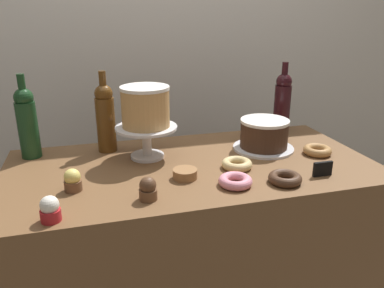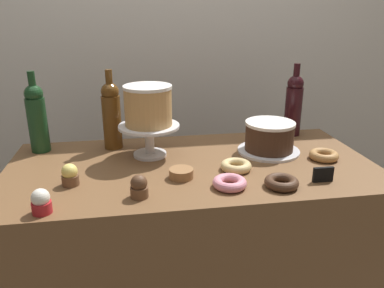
% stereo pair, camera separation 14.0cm
% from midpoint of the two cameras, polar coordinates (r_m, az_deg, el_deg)
% --- Properties ---
extents(back_wall, '(6.00, 0.05, 2.60)m').
position_cam_midpoint_polar(back_wall, '(2.23, -8.33, 14.50)').
color(back_wall, silver).
rests_on(back_wall, ground_plane).
extents(display_counter, '(1.37, 0.68, 0.94)m').
position_cam_midpoint_polar(display_counter, '(1.66, -2.53, -18.21)').
color(display_counter, brown).
rests_on(display_counter, ground_plane).
extents(cake_stand_pedestal, '(0.24, 0.24, 0.13)m').
position_cam_midpoint_polar(cake_stand_pedestal, '(1.48, -9.52, 1.12)').
color(cake_stand_pedestal, silver).
rests_on(cake_stand_pedestal, display_counter).
extents(white_layer_cake, '(0.18, 0.18, 0.15)m').
position_cam_midpoint_polar(white_layer_cake, '(1.45, -9.78, 5.52)').
color(white_layer_cake, tan).
rests_on(white_layer_cake, cake_stand_pedestal).
extents(silver_serving_platter, '(0.25, 0.25, 0.01)m').
position_cam_midpoint_polar(silver_serving_platter, '(1.59, 8.19, -0.63)').
color(silver_serving_platter, white).
rests_on(silver_serving_platter, display_counter).
extents(chocolate_round_cake, '(0.20, 0.20, 0.12)m').
position_cam_midpoint_polar(chocolate_round_cake, '(1.57, 8.30, 1.55)').
color(chocolate_round_cake, '#3D2619').
rests_on(chocolate_round_cake, silver_serving_platter).
extents(wine_bottle_dark_red, '(0.08, 0.08, 0.33)m').
position_cam_midpoint_polar(wine_bottle_dark_red, '(1.80, 11.27, 6.24)').
color(wine_bottle_dark_red, black).
rests_on(wine_bottle_dark_red, display_counter).
extents(wine_bottle_green, '(0.08, 0.08, 0.33)m').
position_cam_midpoint_polar(wine_bottle_green, '(1.61, -25.84, 3.03)').
color(wine_bottle_green, '#193D1E').
rests_on(wine_bottle_green, display_counter).
extents(wine_bottle_amber, '(0.08, 0.08, 0.33)m').
position_cam_midpoint_polar(wine_bottle_amber, '(1.57, -15.39, 3.96)').
color(wine_bottle_amber, '#5B3814').
rests_on(wine_bottle_amber, display_counter).
extents(cupcake_vanilla, '(0.06, 0.06, 0.07)m').
position_cam_midpoint_polar(cupcake_vanilla, '(1.14, -23.92, -9.06)').
color(cupcake_vanilla, red).
rests_on(cupcake_vanilla, display_counter).
extents(cupcake_chocolate, '(0.06, 0.06, 0.07)m').
position_cam_midpoint_polar(cupcake_chocolate, '(1.17, -10.06, -6.76)').
color(cupcake_chocolate, brown).
rests_on(cupcake_chocolate, display_counter).
extents(cupcake_lemon, '(0.06, 0.06, 0.07)m').
position_cam_midpoint_polar(cupcake_lemon, '(1.29, -20.49, -5.23)').
color(cupcake_lemon, brown).
rests_on(cupcake_lemon, display_counter).
extents(donut_chocolate, '(0.11, 0.11, 0.03)m').
position_cam_midpoint_polar(donut_chocolate, '(1.29, 10.81, -5.14)').
color(donut_chocolate, '#472D1E').
rests_on(donut_chocolate, display_counter).
extents(donut_glazed, '(0.11, 0.11, 0.03)m').
position_cam_midpoint_polar(donut_glazed, '(1.38, 3.90, -3.08)').
color(donut_glazed, '#E0C17F').
rests_on(donut_glazed, display_counter).
extents(donut_pink, '(0.11, 0.11, 0.03)m').
position_cam_midpoint_polar(donut_pink, '(1.25, 3.35, -5.64)').
color(donut_pink, pink).
rests_on(donut_pink, display_counter).
extents(donut_maple, '(0.11, 0.11, 0.03)m').
position_cam_midpoint_polar(donut_maple, '(1.57, 15.92, -0.98)').
color(donut_maple, '#B27F47').
rests_on(donut_maple, display_counter).
extents(cookie_stack, '(0.08, 0.08, 0.03)m').
position_cam_midpoint_polar(cookie_stack, '(1.30, -4.13, -4.55)').
color(cookie_stack, olive).
rests_on(cookie_stack, display_counter).
extents(price_sign_chalkboard, '(0.07, 0.01, 0.05)m').
position_cam_midpoint_polar(price_sign_chalkboard, '(1.37, 16.30, -3.67)').
color(price_sign_chalkboard, black).
rests_on(price_sign_chalkboard, display_counter).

